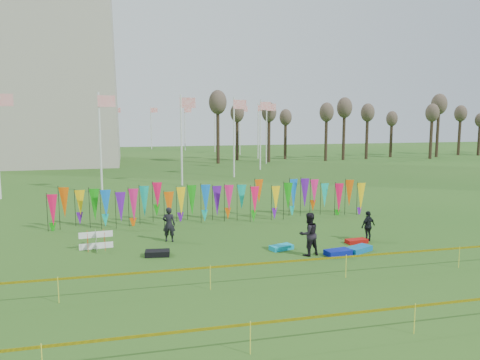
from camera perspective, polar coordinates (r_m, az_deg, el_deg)
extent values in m
plane|color=#224F16|center=(19.25, 1.50, -10.72)|extent=(160.00, 160.00, 0.00)
cylinder|color=silver|center=(68.30, 2.23, 5.97)|extent=(0.16, 0.16, 8.00)
plane|color=red|center=(68.44, 2.73, 8.74)|extent=(1.40, 0.00, 1.40)
cylinder|color=silver|center=(75.05, -0.01, 6.14)|extent=(0.16, 0.16, 8.00)
plane|color=red|center=(75.18, 0.44, 8.65)|extent=(1.40, 0.00, 1.40)
cylinder|color=silver|center=(81.06, -3.09, 6.24)|extent=(0.16, 0.16, 8.00)
plane|color=red|center=(81.15, -2.69, 8.58)|extent=(1.40, 0.00, 1.40)
cylinder|color=silver|center=(86.10, -6.74, 6.29)|extent=(0.16, 0.16, 8.00)
plane|color=red|center=(86.16, -6.38, 8.49)|extent=(1.40, 0.00, 1.40)
cylinder|color=silver|center=(90.02, -10.78, 6.27)|extent=(0.16, 0.16, 8.00)
plane|color=red|center=(90.03, -10.45, 8.38)|extent=(1.40, 0.00, 1.40)
cylinder|color=silver|center=(92.70, -15.07, 6.18)|extent=(0.16, 0.16, 8.00)
plane|color=red|center=(92.68, -14.77, 8.23)|extent=(1.40, 0.00, 1.40)
cylinder|color=silver|center=(94.08, -19.50, 6.02)|extent=(0.16, 0.16, 8.00)
plane|color=red|center=(94.01, -19.22, 8.05)|extent=(1.40, 0.00, 1.40)
cylinder|color=silver|center=(94.12, -23.97, 5.80)|extent=(0.16, 0.16, 8.00)
plane|color=red|center=(94.01, -23.72, 7.83)|extent=(1.40, 0.00, 1.40)
plane|color=red|center=(38.59, -26.95, 8.70)|extent=(1.40, 0.00, 1.40)
cylinder|color=silver|center=(38.67, -16.67, 4.31)|extent=(0.16, 0.16, 8.00)
plane|color=red|center=(38.61, -15.96, 9.23)|extent=(1.40, 0.00, 1.40)
cylinder|color=silver|center=(41.70, -7.15, 4.80)|extent=(0.16, 0.16, 8.00)
plane|color=red|center=(41.74, -6.40, 9.34)|extent=(1.40, 0.00, 1.40)
cylinder|color=silver|center=(47.08, -0.74, 5.19)|extent=(0.16, 0.16, 8.00)
plane|color=red|center=(47.19, -0.02, 9.20)|extent=(1.40, 0.00, 1.40)
cylinder|color=silver|center=(53.81, 2.50, 5.50)|extent=(0.16, 0.16, 8.00)
plane|color=red|center=(53.96, 3.14, 9.01)|extent=(1.40, 0.00, 1.40)
cylinder|color=silver|center=(61.08, 3.25, 5.76)|extent=(0.16, 0.16, 8.00)
plane|color=red|center=(61.23, 3.81, 8.85)|extent=(1.40, 0.00, 1.40)
cylinder|color=black|center=(27.21, -22.39, -3.45)|extent=(0.03, 0.03, 2.18)
cone|color=#FF0E4E|center=(27.13, -21.83, -3.00)|extent=(0.64, 0.64, 1.60)
cylinder|color=black|center=(27.11, -20.94, -3.42)|extent=(0.03, 0.03, 2.18)
cone|color=#ED5807|center=(27.04, -20.38, -2.97)|extent=(0.64, 0.64, 1.60)
cylinder|color=black|center=(27.03, -19.49, -3.38)|extent=(0.03, 0.03, 2.18)
cone|color=yellow|center=(26.97, -18.91, -2.93)|extent=(0.64, 0.64, 1.60)
cylinder|color=black|center=(26.97, -18.02, -3.34)|extent=(0.03, 0.03, 2.18)
cone|color=#16A012|center=(26.91, -17.45, -2.88)|extent=(0.64, 0.64, 1.60)
cylinder|color=black|center=(26.93, -16.55, -3.30)|extent=(0.03, 0.03, 2.18)
cone|color=blue|center=(26.87, -15.97, -2.84)|extent=(0.64, 0.64, 1.60)
cylinder|color=black|center=(26.90, -15.08, -3.25)|extent=(0.03, 0.03, 2.18)
cone|color=#5F12A6|center=(26.86, -14.49, -2.80)|extent=(0.64, 0.64, 1.60)
cylinder|color=black|center=(26.89, -13.60, -3.21)|extent=(0.03, 0.03, 2.18)
cone|color=#F81B75|center=(26.85, -13.02, -2.75)|extent=(0.64, 0.64, 1.60)
cylinder|color=black|center=(26.90, -12.12, -3.16)|extent=(0.03, 0.03, 2.18)
cone|color=#0BB29B|center=(26.87, -11.54, -2.70)|extent=(0.64, 0.64, 1.60)
cylinder|color=black|center=(26.93, -10.65, -3.11)|extent=(0.03, 0.03, 2.18)
cone|color=#FF0E4E|center=(26.90, -10.06, -2.65)|extent=(0.64, 0.64, 1.60)
cylinder|color=black|center=(26.97, -9.18, -3.06)|extent=(0.03, 0.03, 2.18)
cone|color=#ED5807|center=(26.95, -8.60, -2.60)|extent=(0.64, 0.64, 1.60)
cylinder|color=black|center=(27.03, -7.72, -3.00)|extent=(0.03, 0.03, 2.18)
cone|color=yellow|center=(27.02, -7.13, -2.54)|extent=(0.64, 0.64, 1.60)
cylinder|color=black|center=(27.11, -6.26, -2.95)|extent=(0.03, 0.03, 2.18)
cone|color=#16A012|center=(27.11, -5.68, -2.49)|extent=(0.64, 0.64, 1.60)
cylinder|color=black|center=(27.21, -4.81, -2.89)|extent=(0.03, 0.03, 2.18)
cone|color=blue|center=(27.21, -4.23, -2.43)|extent=(0.64, 0.64, 1.60)
cylinder|color=black|center=(27.32, -3.38, -2.83)|extent=(0.03, 0.03, 2.18)
cone|color=#5F12A6|center=(27.33, -2.80, -2.37)|extent=(0.64, 0.64, 1.60)
cylinder|color=black|center=(27.45, -1.95, -2.77)|extent=(0.03, 0.03, 2.18)
cone|color=#F81B75|center=(27.47, -1.38, -2.31)|extent=(0.64, 0.64, 1.60)
cylinder|color=black|center=(27.60, -0.55, -2.71)|extent=(0.03, 0.03, 2.18)
cone|color=#0BB29B|center=(27.63, 0.02, -2.26)|extent=(0.64, 0.64, 1.60)
cylinder|color=black|center=(27.76, 0.85, -2.65)|extent=(0.03, 0.03, 2.18)
cone|color=#FF0E4E|center=(27.80, 1.41, -2.20)|extent=(0.64, 0.64, 1.60)
cylinder|color=black|center=(27.94, 2.22, -2.58)|extent=(0.03, 0.03, 2.18)
cone|color=#ED5807|center=(27.99, 2.78, -2.14)|extent=(0.64, 0.64, 1.60)
cylinder|color=black|center=(28.14, 3.58, -2.52)|extent=(0.03, 0.03, 2.18)
cone|color=yellow|center=(28.19, 4.13, -2.08)|extent=(0.64, 0.64, 1.60)
cylinder|color=black|center=(28.35, 4.91, -2.46)|extent=(0.03, 0.03, 2.18)
cone|color=#16A012|center=(28.41, 5.46, -2.01)|extent=(0.64, 0.64, 1.60)
cylinder|color=black|center=(28.58, 6.23, -2.39)|extent=(0.03, 0.03, 2.18)
cone|color=blue|center=(28.64, 6.76, -1.95)|extent=(0.64, 0.64, 1.60)
cylinder|color=black|center=(28.82, 7.53, -2.33)|extent=(0.03, 0.03, 2.18)
cone|color=#5F12A6|center=(28.89, 8.05, -1.89)|extent=(0.64, 0.64, 1.60)
cylinder|color=black|center=(29.08, 8.80, -2.26)|extent=(0.03, 0.03, 2.18)
cone|color=#F81B75|center=(29.15, 9.31, -1.83)|extent=(0.64, 0.64, 1.60)
cylinder|color=black|center=(29.35, 10.05, -2.20)|extent=(0.03, 0.03, 2.18)
cone|color=#0BB29B|center=(29.43, 10.56, -1.77)|extent=(0.64, 0.64, 1.60)
cylinder|color=black|center=(29.63, 11.27, -2.14)|extent=(0.03, 0.03, 2.18)
cone|color=#FF0E4E|center=(29.72, 11.77, -1.71)|extent=(0.64, 0.64, 1.60)
cylinder|color=black|center=(29.93, 12.47, -2.07)|extent=(0.03, 0.03, 2.18)
cone|color=#ED5807|center=(30.02, 12.97, -1.65)|extent=(0.64, 0.64, 1.60)
cylinder|color=black|center=(30.24, 13.65, -2.01)|extent=(0.03, 0.03, 2.18)
cone|color=yellow|center=(30.34, 14.13, -1.59)|extent=(0.64, 0.64, 1.60)
cube|color=#DBC204|center=(17.26, 3.20, -10.07)|extent=(26.00, 0.01, 0.08)
cylinder|color=yellow|center=(16.83, -20.84, -12.39)|extent=(0.02, 0.02, 0.90)
cylinder|color=yellow|center=(16.93, -3.43, -11.76)|extent=(0.02, 0.02, 0.90)
cylinder|color=yellow|center=(18.44, 12.30, -10.27)|extent=(0.02, 0.02, 0.90)
cylinder|color=yellow|center=(21.05, 24.76, -8.54)|extent=(0.02, 0.02, 0.90)
cube|color=#DBC204|center=(13.10, 9.51, -16.12)|extent=(26.00, 0.01, 0.08)
cylinder|color=yellow|center=(12.66, 0.65, -18.74)|extent=(0.02, 0.02, 0.90)
cylinder|color=yellow|center=(14.62, 20.76, -15.50)|extent=(0.02, 0.02, 0.90)
cylinder|color=#3A291D|center=(62.63, -3.84, 5.07)|extent=(0.44, 0.44, 6.40)
ellipsoid|color=brown|center=(62.56, -3.87, 8.15)|extent=(1.92, 1.92, 2.56)
cylinder|color=#3A291D|center=(63.44, -0.26, 5.12)|extent=(0.44, 0.44, 6.40)
ellipsoid|color=brown|center=(63.38, -0.27, 8.16)|extent=(1.92, 1.92, 2.56)
cylinder|color=#3A291D|center=(64.49, 3.21, 5.15)|extent=(0.44, 0.44, 6.40)
ellipsoid|color=brown|center=(64.43, 3.23, 8.14)|extent=(1.92, 1.92, 2.56)
cylinder|color=#3A291D|center=(65.77, 6.55, 5.16)|extent=(0.44, 0.44, 6.40)
ellipsoid|color=brown|center=(65.71, 6.60, 8.09)|extent=(1.92, 1.92, 2.56)
cylinder|color=#3A291D|center=(67.27, 9.76, 5.16)|extent=(0.44, 0.44, 6.40)
ellipsoid|color=brown|center=(67.21, 9.83, 8.02)|extent=(1.92, 1.92, 2.56)
cylinder|color=#3A291D|center=(68.96, 12.83, 5.14)|extent=(0.44, 0.44, 6.40)
ellipsoid|color=brown|center=(68.90, 12.91, 7.93)|extent=(1.92, 1.92, 2.56)
cylinder|color=#3A291D|center=(70.84, 15.73, 5.11)|extent=(0.44, 0.44, 6.40)
ellipsoid|color=brown|center=(70.78, 15.83, 7.82)|extent=(1.92, 1.92, 2.56)
cylinder|color=#3A291D|center=(72.89, 18.48, 5.06)|extent=(0.44, 0.44, 6.40)
ellipsoid|color=brown|center=(72.83, 18.59, 7.70)|extent=(1.92, 1.92, 2.56)
cylinder|color=#3A291D|center=(75.10, 21.07, 5.01)|extent=(0.44, 0.44, 6.40)
ellipsoid|color=brown|center=(75.04, 21.20, 7.57)|extent=(1.92, 1.92, 2.56)
cylinder|color=#3A291D|center=(77.45, 23.51, 4.96)|extent=(0.44, 0.44, 6.40)
ellipsoid|color=brown|center=(77.40, 23.65, 7.44)|extent=(1.92, 1.92, 2.56)
cylinder|color=#3A291D|center=(79.93, 25.81, 4.89)|extent=(0.44, 0.44, 6.40)
ellipsoid|color=brown|center=(79.88, 25.95, 7.30)|extent=(1.92, 1.92, 2.56)
cylinder|color=red|center=(22.43, -18.15, -7.29)|extent=(0.02, 0.02, 0.85)
cylinder|color=red|center=(22.38, -16.23, -7.25)|extent=(0.02, 0.02, 0.85)
cylinder|color=red|center=(23.15, -18.02, -6.82)|extent=(0.02, 0.02, 0.85)
cylinder|color=red|center=(23.10, -16.16, -6.78)|extent=(0.02, 0.02, 0.85)
imported|color=black|center=(23.24, -8.66, -5.37)|extent=(0.72, 0.61, 1.72)
imported|color=black|center=(20.94, 8.38, -6.54)|extent=(1.04, 0.77, 1.92)
imported|color=black|center=(23.90, 15.35, -5.44)|extent=(1.01, 0.78, 1.52)
cube|color=#0DA5CE|center=(21.88, 5.07, -8.18)|extent=(1.17, 0.83, 0.21)
cube|color=#09199B|center=(21.41, 11.86, -8.63)|extent=(1.23, 0.77, 0.24)
cube|color=#AE100B|center=(23.58, 14.02, -7.24)|extent=(1.09, 0.58, 0.19)
cube|color=black|center=(21.16, -10.04, -8.77)|extent=(1.13, 0.74, 0.25)
cube|color=#0B64A6|center=(22.14, 14.31, -8.16)|extent=(1.38, 1.07, 0.24)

